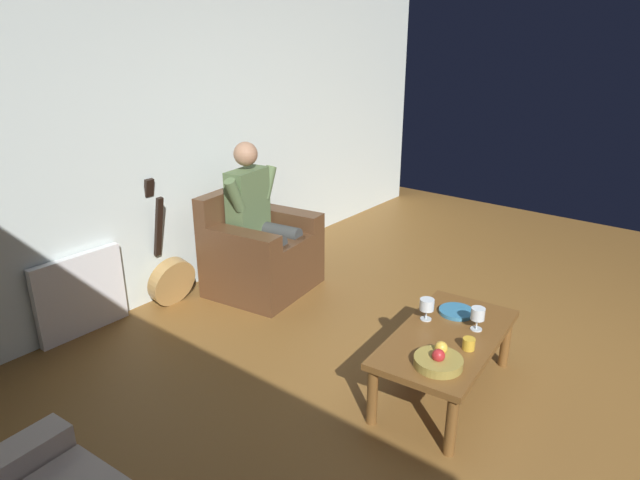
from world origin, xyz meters
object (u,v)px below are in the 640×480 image
object	(u,v)px
decorative_dish	(456,312)
wine_glass_far	(478,315)
fruit_bowl	(438,360)
armchair	(260,253)
wine_glass_near	(427,306)
guitar	(171,277)
candle_jar	(469,344)
person_seated	(260,215)
coffee_table	(446,343)

from	to	relation	value
decorative_dish	wine_glass_far	bearing A→B (deg)	57.82
wine_glass_far	fruit_bowl	size ratio (longest dim) A/B	0.55
armchair	fruit_bowl	xyz separation A→B (m)	(0.70, 2.00, 0.11)
armchair	wine_glass_near	world-z (taller)	armchair
guitar	fruit_bowl	world-z (taller)	guitar
wine_glass_near	candle_jar	distance (m)	0.39
wine_glass_near	candle_jar	world-z (taller)	wine_glass_near
wine_glass_far	decorative_dish	xyz separation A→B (m)	(-0.11, -0.18, -0.08)
wine_glass_near	candle_jar	xyz separation A→B (m)	(0.16, 0.35, -0.06)
guitar	armchair	bearing A→B (deg)	151.68
person_seated	coffee_table	size ratio (longest dim) A/B	1.11
wine_glass_near	wine_glass_far	size ratio (longest dim) A/B	0.97
fruit_bowl	wine_glass_near	bearing A→B (deg)	-144.50
armchair	guitar	world-z (taller)	guitar
coffee_table	wine_glass_far	distance (m)	0.25
wine_glass_far	decorative_dish	distance (m)	0.23
fruit_bowl	armchair	bearing A→B (deg)	-109.20
guitar	wine_glass_far	size ratio (longest dim) A/B	7.14
coffee_table	wine_glass_near	bearing A→B (deg)	-115.74
person_seated	wine_glass_far	size ratio (longest dim) A/B	8.76
person_seated	fruit_bowl	bearing A→B (deg)	62.71
person_seated	coffee_table	bearing A→B (deg)	70.76
fruit_bowl	person_seated	bearing A→B (deg)	-109.40
decorative_dish	candle_jar	size ratio (longest dim) A/B	3.13
person_seated	guitar	distance (m)	0.87
person_seated	fruit_bowl	distance (m)	2.12
fruit_bowl	candle_jar	distance (m)	0.26
wine_glass_far	candle_jar	size ratio (longest dim) A/B	2.02
person_seated	wine_glass_near	size ratio (longest dim) A/B	9.04
candle_jar	person_seated	bearing A→B (deg)	-102.30
person_seated	fruit_bowl	xyz separation A→B (m)	(0.70, 1.99, -0.23)
coffee_table	fruit_bowl	distance (m)	0.35
wine_glass_far	candle_jar	xyz separation A→B (m)	(0.24, 0.06, -0.06)
wine_glass_near	decorative_dish	size ratio (longest dim) A/B	0.63
wine_glass_near	fruit_bowl	world-z (taller)	wine_glass_near
person_seated	coffee_table	xyz separation A→B (m)	(0.38, 1.88, -0.32)
person_seated	guitar	size ratio (longest dim) A/B	1.23
coffee_table	wine_glass_far	world-z (taller)	wine_glass_far
candle_jar	decorative_dish	bearing A→B (deg)	-145.81
coffee_table	fruit_bowl	bearing A→B (deg)	18.09
person_seated	candle_jar	xyz separation A→B (m)	(0.45, 2.04, -0.23)
wine_glass_near	decorative_dish	world-z (taller)	wine_glass_near
armchair	person_seated	xyz separation A→B (m)	(-0.00, 0.02, 0.35)
wine_glass_far	person_seated	bearing A→B (deg)	-96.04
armchair	wine_glass_near	xyz separation A→B (m)	(0.28, 1.71, 0.17)
guitar	person_seated	bearing A→B (deg)	150.69
armchair	guitar	bearing A→B (deg)	-36.21
person_seated	wine_glass_near	world-z (taller)	person_seated
wine_glass_far	wine_glass_near	bearing A→B (deg)	-75.74
decorative_dish	candle_jar	xyz separation A→B (m)	(0.35, 0.24, 0.02)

